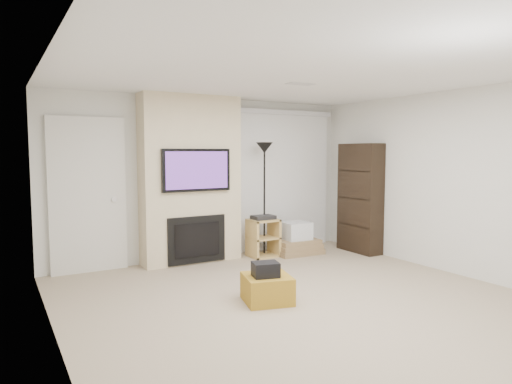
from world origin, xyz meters
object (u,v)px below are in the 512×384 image
ottoman (267,289)px  box_stack (296,241)px  floor_lamp (264,167)px  av_stand (263,235)px  bookshelf (360,198)px

ottoman → box_stack: box_stack is taller
ottoman → floor_lamp: 2.64m
floor_lamp → box_stack: bearing=-16.8°
av_stand → box_stack: av_stand is taller
ottoman → bookshelf: 3.12m
av_stand → bookshelf: bookshelf is taller
ottoman → box_stack: (1.69, 1.84, 0.05)m
bookshelf → box_stack: bearing=157.0°
floor_lamp → av_stand: bearing=-130.9°
floor_lamp → av_stand: (-0.07, -0.08, -1.08)m
floor_lamp → bookshelf: (1.51, -0.58, -0.53)m
floor_lamp → av_stand: size_ratio=2.75×
av_stand → floor_lamp: bearing=49.1°
box_stack → bookshelf: bookshelf is taller
box_stack → ottoman: bearing=-132.6°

